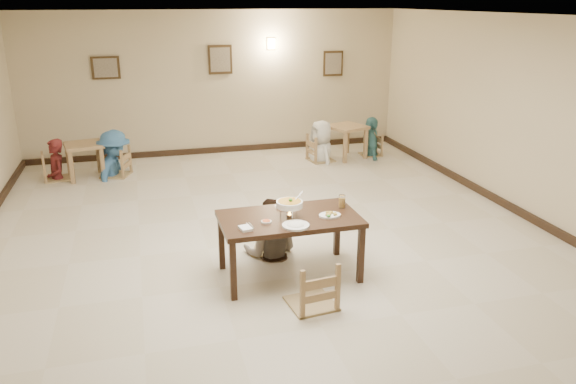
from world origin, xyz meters
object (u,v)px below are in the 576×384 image
object	(u,v)px
main_diner	(270,199)
bg_chair_rr	(371,135)
bg_chair_lr	(114,149)
chair_far	(269,220)
bg_diner_b	(112,130)
bg_diner_a	(52,139)
bg_diner_c	(322,120)
bg_table_left	(84,150)
bg_chair_rl	(321,136)
chair_near	(312,262)
drink_glass	(342,202)
bg_table_right	(347,132)
main_table	(289,223)
curry_warmer	(290,204)
bg_chair_ll	(54,154)
bg_diner_d	(372,117)

from	to	relation	value
main_diner	bg_chair_rr	size ratio (longest dim) A/B	1.74
bg_chair_lr	chair_far	bearing A→B (deg)	47.38
bg_chair_rr	bg_diner_b	distance (m)	5.30
bg_diner_a	bg_diner_c	world-z (taller)	bg_diner_c
bg_table_left	main_diner	bearing A→B (deg)	-58.21
bg_table_left	bg_diner_a	world-z (taller)	bg_diner_a
bg_chair_rl	bg_diner_a	distance (m)	5.17
chair_near	bg_chair_rl	xyz separation A→B (m)	(1.93, 5.53, -0.01)
chair_far	bg_chair_lr	world-z (taller)	bg_chair_lr
main_diner	drink_glass	world-z (taller)	main_diner
bg_table_right	bg_diner_b	size ratio (longest dim) A/B	0.51
main_diner	bg_table_left	world-z (taller)	main_diner
main_table	bg_table_right	world-z (taller)	main_table
main_diner	bg_table_right	size ratio (longest dim) A/B	1.73
bg_chair_rr	bg_diner_c	xyz separation A→B (m)	(-1.17, -0.13, 0.40)
curry_warmer	bg_chair_rl	distance (m)	5.22
chair_near	bg_table_left	distance (m)	6.18
chair_near	bg_chair_ll	bearing A→B (deg)	-66.51
main_table	bg_diner_d	xyz separation A→B (m)	(3.15, 4.92, 0.15)
main_table	chair_far	world-z (taller)	chair_far
chair_near	bg_chair_rr	world-z (taller)	chair_near
bg_chair_ll	bg_diner_d	world-z (taller)	bg_diner_d
chair_near	drink_glass	bearing A→B (deg)	-133.53
bg_chair_rr	bg_diner_a	distance (m)	6.34
bg_chair_lr	main_table	bearing A→B (deg)	44.57
bg_chair_ll	bg_chair_rl	distance (m)	5.17
bg_table_left	main_table	bearing A→B (deg)	-61.06
bg_chair_rl	bg_chair_rr	bearing A→B (deg)	-92.42
chair_far	bg_chair_ll	bearing A→B (deg)	146.75
chair_near	bg_table_left	size ratio (longest dim) A/B	1.35
chair_far	bg_table_left	bearing A→B (deg)	142.03
curry_warmer	chair_far	bearing A→B (deg)	95.74
bg_table_right	bg_chair_lr	world-z (taller)	bg_chair_lr
curry_warmer	bg_table_left	xyz separation A→B (m)	(-2.65, 4.83, -0.40)
chair_near	bg_diner_a	size ratio (longest dim) A/B	0.69
bg_table_right	bg_diner_d	world-z (taller)	bg_diner_d
chair_far	main_diner	world-z (taller)	main_diner
bg_diner_c	bg_chair_ll	bearing A→B (deg)	-98.34
bg_chair_lr	bg_chair_rr	world-z (taller)	bg_chair_lr
bg_diner_a	bg_diner_c	size ratio (longest dim) A/B	0.90
bg_chair_lr	bg_diner_c	distance (m)	4.13
main_table	bg_diner_c	distance (m)	5.18
bg_diner_b	bg_diner_d	world-z (taller)	bg_diner_b
chair_near	bg_chair_ll	xyz separation A→B (m)	(-3.24, 5.59, -0.04)
main_table	bg_chair_rl	world-z (taller)	bg_chair_rl
main_table	main_diner	xyz separation A→B (m)	(-0.08, 0.64, 0.09)
bg_chair_rr	main_diner	bearing A→B (deg)	-35.32
drink_glass	bg_chair_rr	distance (m)	5.40
bg_table_left	chair_near	bearing A→B (deg)	-64.00
main_diner	bg_chair_ll	size ratio (longest dim) A/B	1.59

